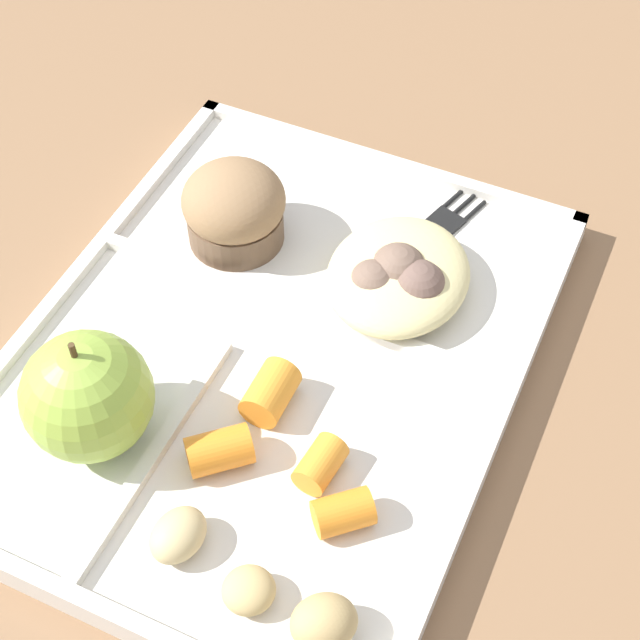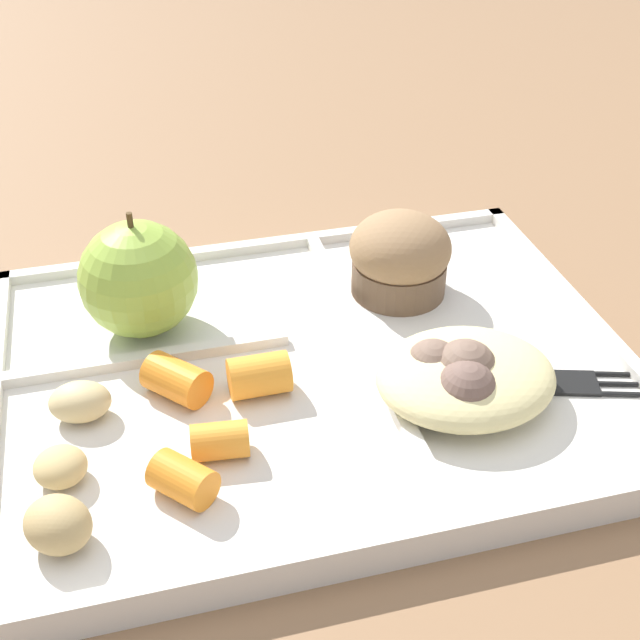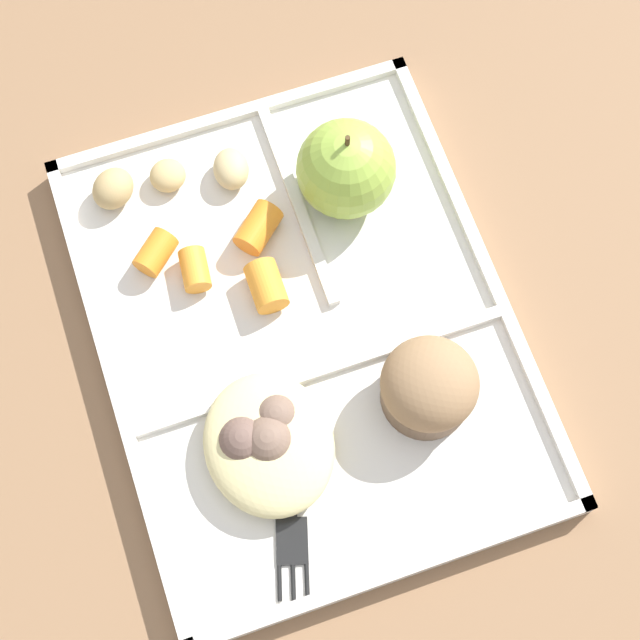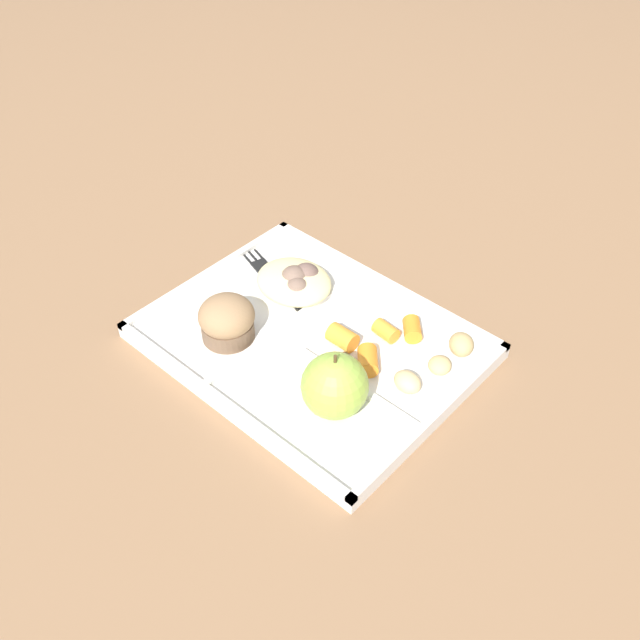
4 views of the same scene
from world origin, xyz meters
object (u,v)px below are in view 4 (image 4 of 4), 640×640
at_px(green_apple, 335,386).
at_px(bran_muffin, 227,320).
at_px(lunch_tray, 311,342).
at_px(plastic_fork, 270,276).

relative_size(green_apple, bran_muffin, 1.22).
bearing_deg(green_apple, lunch_tray, -34.35).
bearing_deg(green_apple, bran_muffin, -0.00).
bearing_deg(bran_muffin, plastic_fork, -69.07).
distance_m(lunch_tray, green_apple, 0.12).
distance_m(bran_muffin, plastic_fork, 0.13).
xyz_separation_m(lunch_tray, plastic_fork, (0.12, -0.05, 0.01)).
distance_m(green_apple, bran_muffin, 0.17).
height_order(green_apple, bran_muffin, green_apple).
height_order(lunch_tray, bran_muffin, bran_muffin).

